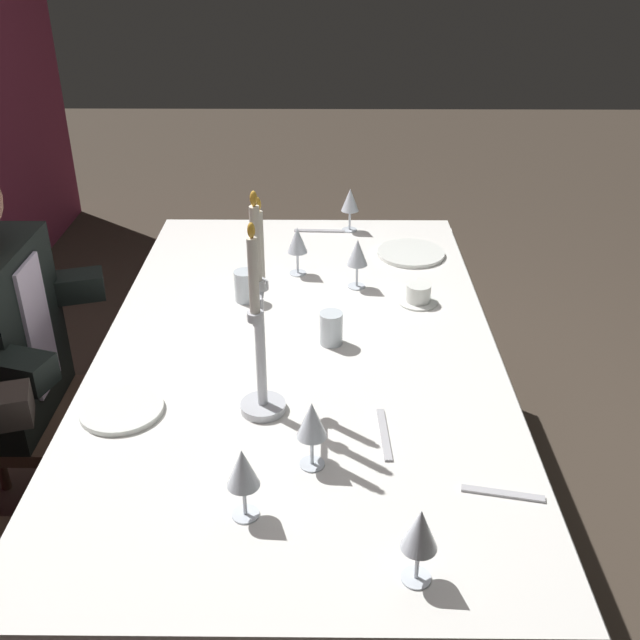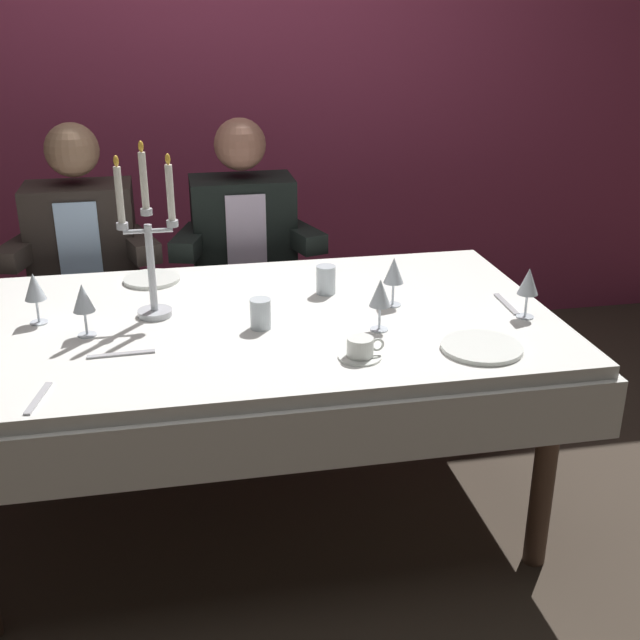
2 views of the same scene
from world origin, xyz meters
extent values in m
plane|color=#3F352A|center=(0.00, 0.00, 0.00)|extent=(12.00, 12.00, 0.00)
cube|color=silver|center=(0.00, 0.00, 0.72)|extent=(1.90, 1.10, 0.04)
cube|color=silver|center=(0.00, 0.00, 0.61)|extent=(1.94, 1.14, 0.18)
cylinder|color=brown|center=(0.83, -0.43, 0.35)|extent=(0.07, 0.07, 0.70)
cylinder|color=brown|center=(0.83, 0.43, 0.35)|extent=(0.07, 0.07, 0.70)
cylinder|color=silver|center=(-0.31, 0.08, 0.75)|extent=(0.11, 0.11, 0.02)
cylinder|color=silver|center=(-0.31, 0.08, 0.90)|extent=(0.02, 0.02, 0.28)
cylinder|color=silver|center=(-0.31, 0.08, 1.08)|extent=(0.04, 0.04, 0.02)
cylinder|color=white|center=(-0.31, 0.08, 1.17)|extent=(0.02, 0.02, 0.17)
ellipsoid|color=yellow|center=(-0.31, 0.08, 1.28)|extent=(0.02, 0.02, 0.03)
cylinder|color=silver|center=(-0.27, 0.08, 1.02)|extent=(0.07, 0.01, 0.01)
cylinder|color=silver|center=(-0.24, 0.08, 1.04)|extent=(0.04, 0.04, 0.02)
cylinder|color=white|center=(-0.24, 0.08, 1.13)|extent=(0.02, 0.02, 0.17)
ellipsoid|color=yellow|center=(-0.24, 0.08, 1.24)|extent=(0.02, 0.02, 0.03)
cylinder|color=silver|center=(-0.35, 0.08, 1.02)|extent=(0.07, 0.01, 0.01)
cylinder|color=silver|center=(-0.39, 0.08, 1.04)|extent=(0.04, 0.04, 0.02)
cylinder|color=white|center=(-0.39, 0.08, 1.13)|extent=(0.02, 0.02, 0.17)
ellipsoid|color=yellow|center=(-0.39, 0.08, 1.24)|extent=(0.02, 0.02, 0.03)
cylinder|color=white|center=(-0.32, 0.42, 0.75)|extent=(0.20, 0.20, 0.01)
cylinder|color=white|center=(0.62, -0.37, 0.75)|extent=(0.24, 0.24, 0.01)
cylinder|color=silver|center=(-0.51, -0.05, 0.74)|extent=(0.06, 0.06, 0.00)
cylinder|color=silver|center=(-0.51, -0.05, 0.78)|extent=(0.01, 0.01, 0.07)
cone|color=silver|center=(-0.51, -0.05, 0.86)|extent=(0.07, 0.07, 0.08)
cylinder|color=#E0D172|center=(-0.51, -0.05, 0.84)|extent=(0.04, 0.04, 0.03)
cylinder|color=silver|center=(-0.82, -0.24, 0.74)|extent=(0.06, 0.06, 0.00)
cylinder|color=silver|center=(-0.82, -0.24, 0.78)|extent=(0.01, 0.01, 0.07)
cone|color=silver|center=(-0.82, -0.24, 0.86)|extent=(0.07, 0.07, 0.08)
cylinder|color=#E0D172|center=(-0.82, -0.24, 0.84)|extent=(0.04, 0.04, 0.03)
cylinder|color=silver|center=(-0.67, 0.08, 0.74)|extent=(0.06, 0.06, 0.00)
cylinder|color=silver|center=(-0.67, 0.08, 0.78)|extent=(0.01, 0.01, 0.07)
cone|color=silver|center=(-0.67, 0.08, 0.86)|extent=(0.07, 0.07, 0.08)
cylinder|color=maroon|center=(-0.67, 0.08, 0.84)|extent=(0.04, 0.04, 0.03)
cylinder|color=silver|center=(0.84, -0.16, 0.74)|extent=(0.06, 0.06, 0.00)
cylinder|color=silver|center=(0.84, -0.16, 0.78)|extent=(0.01, 0.01, 0.07)
cone|color=silver|center=(0.84, -0.16, 0.86)|extent=(0.07, 0.07, 0.08)
cylinder|color=maroon|center=(0.84, -0.16, 0.84)|extent=(0.04, 0.04, 0.03)
cylinder|color=silver|center=(0.46, 0.02, 0.74)|extent=(0.06, 0.06, 0.00)
cylinder|color=silver|center=(0.46, 0.02, 0.78)|extent=(0.01, 0.01, 0.07)
cone|color=silver|center=(0.46, 0.02, 0.86)|extent=(0.07, 0.07, 0.08)
cylinder|color=silver|center=(0.36, -0.17, 0.74)|extent=(0.06, 0.06, 0.00)
cylinder|color=silver|center=(0.36, -0.17, 0.78)|extent=(0.01, 0.01, 0.07)
cone|color=silver|center=(0.36, -0.17, 0.86)|extent=(0.07, 0.07, 0.08)
cylinder|color=silver|center=(0.27, 0.17, 0.79)|extent=(0.07, 0.07, 0.10)
cylinder|color=silver|center=(0.01, -0.09, 0.79)|extent=(0.06, 0.06, 0.09)
cylinder|color=white|center=(0.26, -0.36, 0.74)|extent=(0.12, 0.12, 0.01)
cylinder|color=white|center=(0.26, -0.36, 0.77)|extent=(0.08, 0.08, 0.05)
torus|color=white|center=(0.31, -0.36, 0.78)|extent=(0.04, 0.01, 0.04)
cube|color=#B7B7BC|center=(-0.41, -0.21, 0.74)|extent=(0.19, 0.03, 0.01)
cube|color=#B7B7BC|center=(0.83, -0.05, 0.74)|extent=(0.03, 0.19, 0.01)
cube|color=#B7B7BC|center=(-0.60, -0.44, 0.74)|extent=(0.05, 0.17, 0.01)
cylinder|color=brown|center=(-0.41, 0.70, 0.21)|extent=(0.04, 0.04, 0.42)
cylinder|color=brown|center=(-0.12, 0.70, 0.21)|extent=(0.04, 0.04, 0.42)
cylinder|color=brown|center=(0.24, 0.70, 0.21)|extent=(0.04, 0.04, 0.42)
cube|color=brown|center=(0.06, 0.88, 0.44)|extent=(0.42, 0.42, 0.04)
cube|color=#C4B1CB|center=(0.06, 0.75, 0.76)|extent=(0.16, 0.01, 0.40)
cube|color=black|center=(0.28, 0.78, 0.77)|extent=(0.19, 0.34, 0.08)
camera|label=1|loc=(-1.77, -0.08, 1.80)|focal=41.54mm
camera|label=2|loc=(-0.24, -2.32, 1.69)|focal=44.38mm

